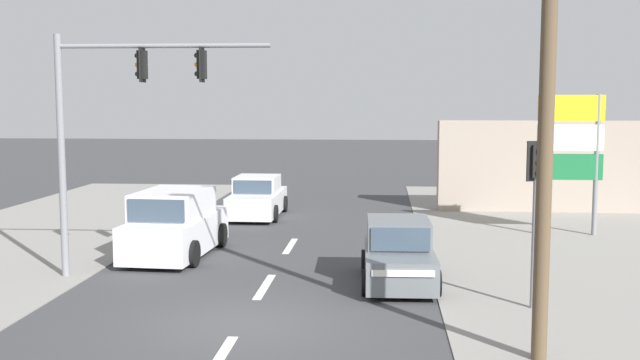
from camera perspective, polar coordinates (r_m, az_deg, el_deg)
The scene contains 12 objects.
ground_plane at distance 15.10m, azimuth -6.03°, elevation -10.87°, with size 140.00×140.00×0.00m, color #3A3A3D.
lane_dash_near at distance 13.24m, azimuth -7.68°, elevation -13.34°, with size 0.20×2.40×0.01m, color silver.
lane_dash_mid at distance 17.95m, azimuth -4.23°, elevation -8.09°, with size 0.20×2.40×0.01m, color silver.
lane_dash_far at distance 22.78m, azimuth -2.28°, elevation -5.03°, with size 0.20×2.40×0.01m, color silver.
utility_pole_foreground_right at distance 12.90m, azimuth 16.54°, elevation 12.07°, with size 3.78×0.49×10.84m.
traffic_signal_mast at distance 18.98m, azimuth -15.58°, elevation 5.11°, with size 5.29×0.47×6.00m.
pedestal_signal_right_kerb at distance 16.21m, azimuth 16.13°, elevation -1.16°, with size 0.44×0.31×3.56m.
shopping_plaza_sign at distance 25.51m, azimuth 18.52°, elevation 2.60°, with size 2.10×0.16×4.60m.
shopfront_wall_far at distance 31.41m, azimuth 19.96°, elevation 0.98°, with size 12.00×1.00×3.60m, color #A39384.
suv_receding_far at distance 21.58m, azimuth -10.96°, elevation -3.39°, with size 2.25×4.63×1.90m.
sedan_oncoming_mid at distance 28.43m, azimuth -4.79°, elevation -1.40°, with size 1.91×4.25×1.56m.
hatchback_kerbside_parked at distance 18.19m, azimuth 6.00°, elevation -5.66°, with size 1.86×3.68×1.53m.
Camera 1 is at (2.73, -14.19, 4.39)m, focal length 42.00 mm.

